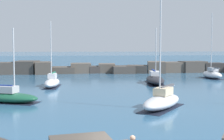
{
  "coord_description": "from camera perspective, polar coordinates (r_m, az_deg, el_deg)",
  "views": [
    {
      "loc": [
        -1.53,
        -13.21,
        5.33
      ],
      "look_at": [
        1.92,
        24.11,
        2.48
      ],
      "focal_mm": 50.0,
      "sensor_mm": 36.0,
      "label": 1
    }
  ],
  "objects": [
    {
      "name": "sailboat_moored_6",
      "position": [
        54.5,
        17.83,
        -0.71
      ],
      "size": [
        2.43,
        5.58,
        10.85
      ],
      "color": "white",
      "rests_on": "ground"
    },
    {
      "name": "breakwater_jetty",
      "position": [
        62.48,
        -3.86,
        0.39
      ],
      "size": [
        63.58,
        7.02,
        2.58
      ],
      "color": "brown",
      "rests_on": "ground"
    },
    {
      "name": "open_sea_beyond",
      "position": [
        122.56,
        -4.56,
        1.85
      ],
      "size": [
        400.0,
        116.0,
        0.01
      ],
      "color": "#235175",
      "rests_on": "ground"
    },
    {
      "name": "sailboat_moored_3",
      "position": [
        27.2,
        9.12,
        -5.55
      ],
      "size": [
        5.37,
        6.2,
        10.41
      ],
      "color": "silver",
      "rests_on": "ground"
    },
    {
      "name": "sailboat_moored_1",
      "position": [
        31.24,
        -18.08,
        -4.64
      ],
      "size": [
        6.03,
        4.02,
        7.04
      ],
      "color": "#195138",
      "rests_on": "ground"
    },
    {
      "name": "sailboat_moored_2",
      "position": [
        44.94,
        7.87,
        -1.68
      ],
      "size": [
        3.21,
        8.32,
        7.87
      ],
      "color": "black",
      "rests_on": "ground"
    },
    {
      "name": "sailboat_moored_0",
      "position": [
        41.63,
        -10.9,
        -2.16
      ],
      "size": [
        2.15,
        5.8,
        8.53
      ],
      "color": "white",
      "rests_on": "ground"
    }
  ]
}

